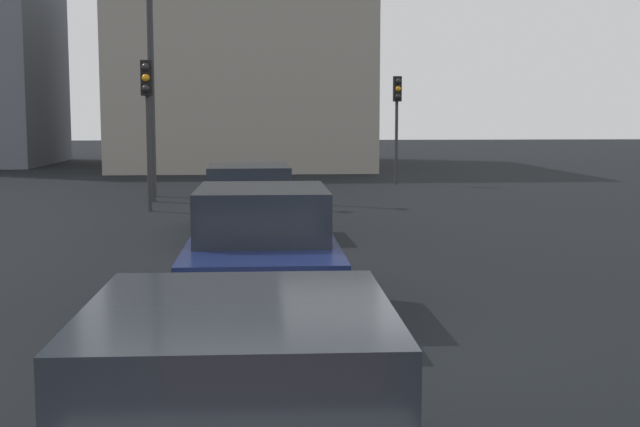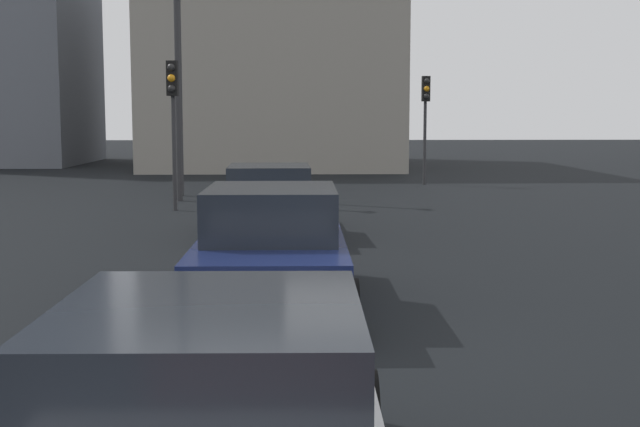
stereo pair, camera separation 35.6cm
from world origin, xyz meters
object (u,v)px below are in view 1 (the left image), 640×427
Objects in this scene: car_grey_right_lead at (249,201)px; street_lamp_kerbside at (151,34)px; street_lamp_far at (151,68)px; car_navy_right_second at (263,250)px; traffic_light_near_left at (147,103)px; traffic_light_near_right at (397,107)px.

street_lamp_kerbside reaches higher than car_grey_right_lead.
car_navy_right_second is at bearing -167.84° from street_lamp_far.
traffic_light_near_left is at bearing -175.60° from street_lamp_far.
car_navy_right_second is 0.73× the size of street_lamp_far.
car_navy_right_second is 14.62m from street_lamp_far.
street_lamp_far reaches higher than car_navy_right_second.
traffic_light_near_right is (12.79, -5.30, 2.09)m from car_grey_right_lead.
car_grey_right_lead is 1.21× the size of traffic_light_near_right.
street_lamp_far is at bearing -59.74° from traffic_light_near_right.
traffic_light_near_left is 11.40m from traffic_light_near_right.
street_lamp_kerbside is at bearing 12.33° from car_navy_right_second.
street_lamp_far reaches higher than traffic_light_near_left.
car_grey_right_lead is 5.66m from traffic_light_near_left.
traffic_light_near_right is at bearing -64.07° from street_lamp_kerbside.
street_lamp_far is (13.97, 3.01, 3.09)m from car_navy_right_second.
car_navy_right_second is 16.44m from street_lamp_kerbside.
street_lamp_kerbside reaches higher than street_lamp_far.
traffic_light_near_left reaches higher than car_navy_right_second.
traffic_light_near_left is at bearing 14.70° from car_navy_right_second.
traffic_light_near_right is 0.46× the size of street_lamp_kerbside.
street_lamp_far is at bearing -171.10° from traffic_light_near_left.
car_navy_right_second is at bearing -19.09° from traffic_light_near_right.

